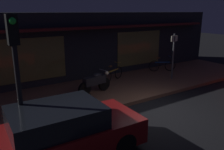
% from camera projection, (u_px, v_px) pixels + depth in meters
% --- Properties ---
extents(ground_plane, '(60.00, 60.00, 0.00)m').
position_uv_depth(ground_plane, '(157.00, 112.00, 8.71)').
color(ground_plane, black).
extents(sidewalk_slab, '(18.00, 4.00, 0.15)m').
position_uv_depth(sidewalk_slab, '(113.00, 88.00, 11.12)').
color(sidewalk_slab, brown).
rests_on(sidewalk_slab, ground_plane).
extents(storefront_building, '(18.00, 3.30, 3.60)m').
position_uv_depth(storefront_building, '(81.00, 44.00, 13.39)').
color(storefront_building, black).
rests_on(storefront_building, ground_plane).
extents(motorcycle, '(1.70, 0.59, 0.97)m').
position_uv_depth(motorcycle, '(95.00, 82.00, 10.18)').
color(motorcycle, black).
rests_on(motorcycle, sidewalk_slab).
extents(bicycle_parked, '(1.55, 0.69, 0.91)m').
position_uv_depth(bicycle_parked, '(113.00, 74.00, 11.99)').
color(bicycle_parked, black).
rests_on(bicycle_parked, sidewalk_slab).
extents(bicycle_extra, '(1.50, 0.78, 0.91)m').
position_uv_depth(bicycle_extra, '(162.00, 65.00, 13.93)').
color(bicycle_extra, black).
rests_on(bicycle_extra, sidewalk_slab).
extents(sign_post, '(0.44, 0.09, 2.40)m').
position_uv_depth(sign_post, '(173.00, 54.00, 12.08)').
color(sign_post, '#47474C').
rests_on(sign_post, sidewalk_slab).
extents(traffic_light_pole, '(0.24, 0.33, 3.60)m').
position_uv_depth(traffic_light_pole, '(16.00, 63.00, 5.46)').
color(traffic_light_pole, black).
rests_on(traffic_light_pole, ground_plane).
extents(parked_car_near, '(4.13, 1.84, 1.42)m').
position_uv_depth(parked_car_near, '(61.00, 132.00, 5.83)').
color(parked_car_near, black).
rests_on(parked_car_near, ground_plane).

